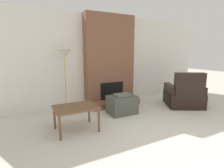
# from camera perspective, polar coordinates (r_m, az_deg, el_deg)

# --- Properties ---
(ground_plane) EXTENTS (24.00, 24.00, 0.00)m
(ground_plane) POSITION_cam_1_polar(r_m,az_deg,el_deg) (3.20, 26.86, -19.63)
(ground_plane) COLOR beige
(wall_back) EXTENTS (7.19, 0.06, 2.60)m
(wall_back) POSITION_cam_1_polar(r_m,az_deg,el_deg) (5.34, -1.68, 7.80)
(wall_back) COLOR silver
(wall_back) RESTS_ON ground_plane
(fireplace) EXTENTS (1.51, 0.68, 2.60)m
(fireplace) POSITION_cam_1_polar(r_m,az_deg,el_deg) (5.16, -0.66, 6.68)
(fireplace) COLOR brown
(fireplace) RESTS_ON ground_plane
(ottoman) EXTENTS (0.69, 0.50, 0.51)m
(ottoman) POSITION_cam_1_polar(r_m,az_deg,el_deg) (4.45, 3.31, -6.64)
(ottoman) COLOR #474C42
(ottoman) RESTS_ON ground_plane
(armchair) EXTENTS (1.28, 1.29, 1.01)m
(armchair) POSITION_cam_1_polar(r_m,az_deg,el_deg) (5.42, 22.56, -3.69)
(armchair) COLOR black
(armchair) RESTS_ON ground_plane
(side_table) EXTENTS (0.82, 0.62, 0.49)m
(side_table) POSITION_cam_1_polar(r_m,az_deg,el_deg) (3.53, -11.72, -8.05)
(side_table) COLOR brown
(side_table) RESTS_ON ground_plane
(floor_lamp_left) EXTENTS (0.36, 0.36, 1.60)m
(floor_lamp_left) POSITION_cam_1_polar(r_m,az_deg,el_deg) (4.56, -15.35, 8.31)
(floor_lamp_left) COLOR tan
(floor_lamp_left) RESTS_ON ground_plane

